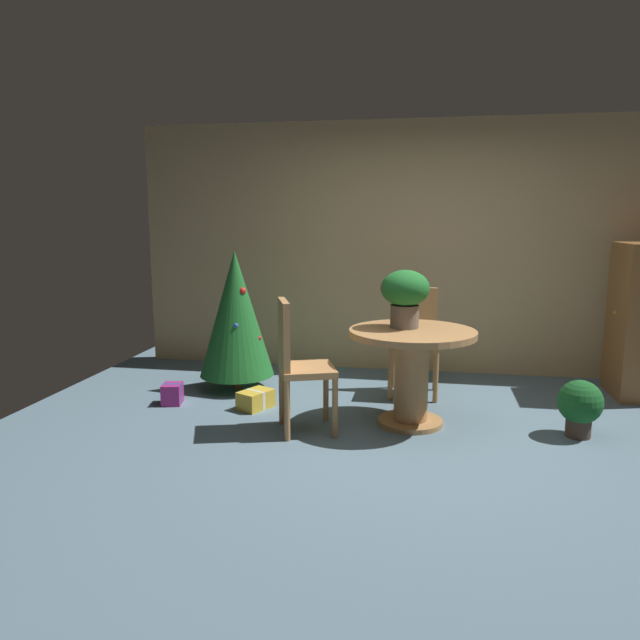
# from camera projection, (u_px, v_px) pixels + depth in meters

# --- Properties ---
(ground_plane) EXTENTS (6.60, 6.60, 0.00)m
(ground_plane) POSITION_uv_depth(u_px,v_px,m) (411.00, 446.00, 4.26)
(ground_plane) COLOR slate
(back_wall_panel) EXTENTS (6.00, 0.10, 2.60)m
(back_wall_panel) POSITION_uv_depth(u_px,v_px,m) (421.00, 248.00, 6.17)
(back_wall_panel) COLOR tan
(back_wall_panel) RESTS_ON ground_plane
(round_dining_table) EXTENTS (0.98, 0.98, 0.76)m
(round_dining_table) POSITION_uv_depth(u_px,v_px,m) (412.00, 362.00, 4.62)
(round_dining_table) COLOR #B27F4C
(round_dining_table) RESTS_ON ground_plane
(flower_vase) EXTENTS (0.39, 0.38, 0.46)m
(flower_vase) POSITION_uv_depth(u_px,v_px,m) (405.00, 293.00, 4.62)
(flower_vase) COLOR #665B51
(flower_vase) RESTS_ON round_dining_table
(wooden_chair_far) EXTENTS (0.44, 0.44, 0.98)m
(wooden_chair_far) POSITION_uv_depth(u_px,v_px,m) (415.00, 335.00, 5.46)
(wooden_chair_far) COLOR #B27F4C
(wooden_chair_far) RESTS_ON ground_plane
(wooden_chair_left) EXTENTS (0.52, 0.54, 1.02)m
(wooden_chair_left) POSITION_uv_depth(u_px,v_px,m) (297.00, 359.00, 4.46)
(wooden_chair_left) COLOR #B27F4C
(wooden_chair_left) RESTS_ON ground_plane
(holiday_tree) EXTENTS (0.70, 0.70, 1.32)m
(holiday_tree) POSITION_uv_depth(u_px,v_px,m) (236.00, 314.00, 5.56)
(holiday_tree) COLOR brown
(holiday_tree) RESTS_ON ground_plane
(gift_box_purple) EXTENTS (0.20, 0.22, 0.18)m
(gift_box_purple) POSITION_uv_depth(u_px,v_px,m) (172.00, 394.00, 5.20)
(gift_box_purple) COLOR #9E287A
(gift_box_purple) RESTS_ON ground_plane
(gift_box_gold) EXTENTS (0.31, 0.35, 0.16)m
(gift_box_gold) POSITION_uv_depth(u_px,v_px,m) (256.00, 399.00, 5.08)
(gift_box_gold) COLOR gold
(gift_box_gold) RESTS_ON ground_plane
(potted_plant) EXTENTS (0.33, 0.33, 0.43)m
(potted_plant) POSITION_uv_depth(u_px,v_px,m) (580.00, 405.00, 4.40)
(potted_plant) COLOR #4C382D
(potted_plant) RESTS_ON ground_plane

